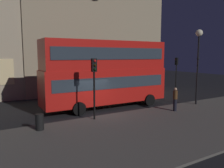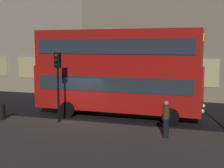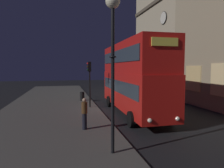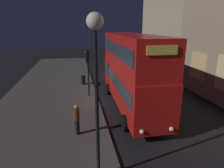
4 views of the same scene
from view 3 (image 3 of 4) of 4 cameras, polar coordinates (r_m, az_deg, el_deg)
The scene contains 8 objects.
ground_plane at distance 17.16m, azimuth -1.41°, elevation -7.33°, with size 80.00×80.00×0.00m, color black.
sidewalk_slab at distance 16.81m, azimuth -17.44°, elevation -7.60°, with size 44.00×8.01×0.12m, color #4C4944.
building_with_clock at distance 29.22m, azimuth 22.08°, elevation 12.28°, with size 17.59×9.57×15.17m.
double_decker_bus at distance 15.50m, azimuth 5.92°, elevation 2.62°, with size 10.62×2.93×5.44m.
traffic_light_near_kerb at distance 17.30m, azimuth -6.53°, elevation 2.70°, with size 0.33×0.37×3.98m.
street_lamp at distance 7.92m, azimuth 0.22°, elevation 14.53°, with size 0.57×0.57×6.31m.
pedestrian at distance 11.30m, azimuth -7.96°, elevation -8.35°, with size 0.33×0.33×1.78m.
litter_bin at distance 21.05m, azimuth -8.61°, elevation -3.51°, with size 0.46×0.46×0.92m, color black.
Camera 3 is at (16.39, -3.58, 3.60)m, focal length 31.63 mm.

